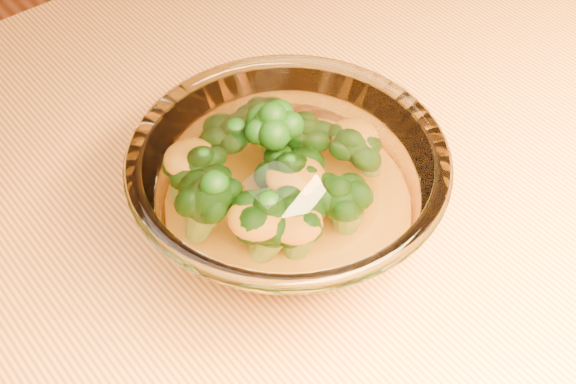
% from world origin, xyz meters
% --- Properties ---
extents(table, '(1.20, 0.80, 0.75)m').
position_xyz_m(table, '(0.00, 0.00, 0.65)').
color(table, gold).
rests_on(table, ground).
extents(glass_bowl, '(0.23, 0.23, 0.10)m').
position_xyz_m(glass_bowl, '(0.07, -0.02, 0.80)').
color(glass_bowl, white).
rests_on(glass_bowl, table).
extents(cheese_sauce, '(0.13, 0.13, 0.04)m').
position_xyz_m(cheese_sauce, '(0.07, -0.02, 0.78)').
color(cheese_sauce, orange).
rests_on(cheese_sauce, glass_bowl).
extents(broccoli_heap, '(0.16, 0.15, 0.08)m').
position_xyz_m(broccoli_heap, '(0.06, -0.01, 0.82)').
color(broccoli_heap, black).
rests_on(broccoli_heap, cheese_sauce).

